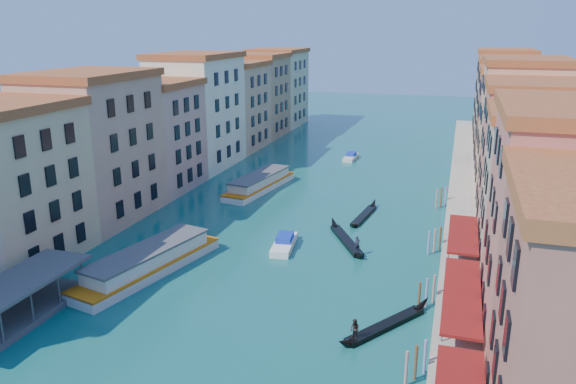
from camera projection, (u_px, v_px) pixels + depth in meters
name	position (u px, v px, depth m)	size (l,w,h in m)	color
left_bank_palazzos	(182.00, 120.00, 98.60)	(12.80, 128.40, 21.00)	beige
right_bank_palazzos	(523.00, 137.00, 83.11)	(12.80, 128.40, 21.00)	#A45844
quay	(462.00, 192.00, 87.99)	(4.00, 140.00, 1.00)	#ABA18A
restaurant_awnings	(462.00, 296.00, 48.73)	(3.20, 44.55, 3.12)	maroon
vaporetto_stop	(11.00, 309.00, 49.84)	(5.40, 16.40, 3.65)	#515153
mooring_poles_right	(428.00, 282.00, 55.39)	(1.44, 54.24, 3.20)	#55331D
vaporetto_near	(149.00, 262.00, 60.16)	(8.50, 19.62, 2.85)	silver
vaporetto_far	(260.00, 183.00, 91.00)	(6.65, 18.02, 2.62)	white
gondola_fore	(346.00, 239.00, 68.89)	(7.13, 11.87, 2.60)	black
gondola_right	(384.00, 324.00, 49.14)	(7.56, 10.68, 2.44)	black
gondola_far	(364.00, 214.00, 78.25)	(2.35, 11.87, 1.68)	black
motorboat_mid	(284.00, 243.00, 67.31)	(3.06, 7.23, 1.45)	white
motorboat_far	(351.00, 157.00, 112.22)	(2.20, 6.32, 1.29)	silver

